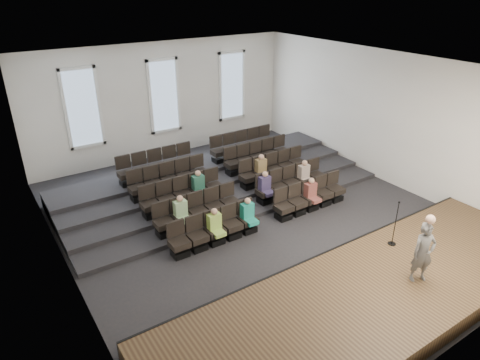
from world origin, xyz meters
name	(u,v)px	position (x,y,z in m)	size (l,w,h in m)	color
ground	(255,217)	(0.00, 0.00, 0.00)	(14.00, 14.00, 0.00)	black
ceiling	(258,67)	(0.00, 0.00, 5.01)	(12.00, 14.00, 0.02)	white
wall_back	(164,100)	(0.00, 7.02, 2.50)	(12.00, 0.04, 5.00)	white
wall_front	(470,259)	(0.00, -7.02, 2.50)	(12.00, 0.04, 5.00)	white
wall_left	(57,197)	(-6.02, 0.00, 2.50)	(0.04, 14.00, 5.00)	white
wall_right	(384,117)	(6.02, 0.00, 2.50)	(0.04, 14.00, 5.00)	white
stage	(375,295)	(0.00, -5.10, 0.25)	(11.80, 3.60, 0.50)	#4D3921
stage_lip	(325,260)	(0.00, -3.33, 0.25)	(11.80, 0.06, 0.52)	black
risers	(209,179)	(0.00, 3.17, 0.20)	(11.80, 4.80, 0.60)	black
seating_rows	(231,183)	(0.00, 1.54, 0.68)	(6.80, 4.70, 1.67)	black
windows	(164,96)	(0.00, 6.95, 2.70)	(8.44, 0.10, 3.24)	white
audience	(250,192)	(0.00, 0.32, 0.81)	(5.45, 2.64, 1.10)	#9CC34E
speaker	(423,253)	(1.12, -5.46, 1.30)	(0.58, 0.38, 1.60)	#565552
mic_stand	(394,232)	(1.87, -4.07, 0.91)	(0.23, 0.23, 1.38)	black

